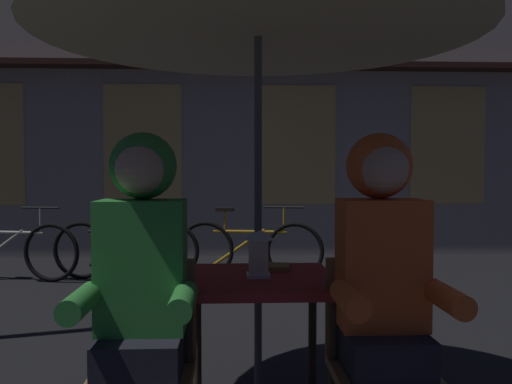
% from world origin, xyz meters
% --- Properties ---
extents(cafe_table, '(0.72, 0.72, 0.74)m').
position_xyz_m(cafe_table, '(0.00, 0.00, 0.64)').
color(cafe_table, maroon).
rests_on(cafe_table, ground_plane).
extents(lantern, '(0.11, 0.11, 0.23)m').
position_xyz_m(lantern, '(0.00, -0.01, 0.86)').
color(lantern, white).
rests_on(lantern, cafe_table).
extents(chair_left, '(0.40, 0.40, 0.87)m').
position_xyz_m(chair_left, '(-0.48, -0.37, 0.49)').
color(chair_left, olive).
rests_on(chair_left, ground_plane).
extents(chair_right, '(0.40, 0.40, 0.87)m').
position_xyz_m(chair_right, '(0.48, -0.37, 0.49)').
color(chair_right, olive).
rests_on(chair_right, ground_plane).
extents(person_left_hooded, '(0.45, 0.56, 1.40)m').
position_xyz_m(person_left_hooded, '(-0.48, -0.43, 0.85)').
color(person_left_hooded, black).
rests_on(person_left_hooded, ground_plane).
extents(person_right_hooded, '(0.45, 0.56, 1.40)m').
position_xyz_m(person_right_hooded, '(0.48, -0.43, 0.85)').
color(person_right_hooded, black).
rests_on(person_right_hooded, ground_plane).
extents(shopfront_building, '(10.00, 0.93, 6.20)m').
position_xyz_m(shopfront_building, '(-0.28, 5.40, 3.09)').
color(shopfront_building, '#9E9389').
rests_on(shopfront_building, ground_plane).
extents(bicycle_nearest, '(1.66, 0.38, 0.84)m').
position_xyz_m(bicycle_nearest, '(-2.63, 3.53, 0.35)').
color(bicycle_nearest, black).
rests_on(bicycle_nearest, ground_plane).
extents(bicycle_second, '(1.68, 0.20, 0.84)m').
position_xyz_m(bicycle_second, '(-1.33, 3.53, 0.35)').
color(bicycle_second, black).
rests_on(bicycle_second, ground_plane).
extents(bicycle_third, '(1.67, 0.32, 0.84)m').
position_xyz_m(bicycle_third, '(0.07, 3.47, 0.35)').
color(bicycle_third, black).
rests_on(bicycle_third, ground_plane).
extents(book, '(0.22, 0.17, 0.02)m').
position_xyz_m(book, '(0.07, 0.18, 0.75)').
color(book, olive).
rests_on(book, cafe_table).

